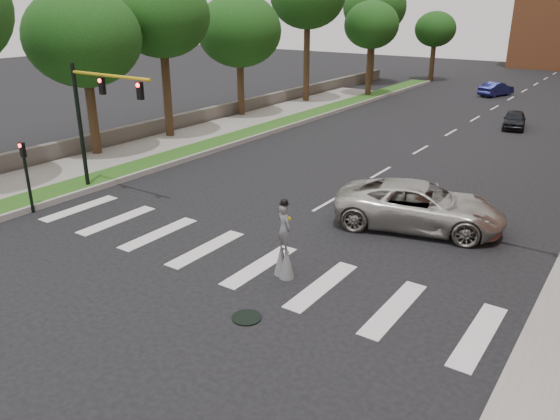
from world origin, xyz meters
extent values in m
plane|color=black|center=(0.00, 0.00, 0.00)|extent=(160.00, 160.00, 0.00)
cube|color=#234F16|center=(-11.50, 20.00, 0.12)|extent=(2.00, 60.00, 0.25)
cube|color=gray|center=(-10.45, 20.00, 0.14)|extent=(0.20, 60.00, 0.28)
cube|color=gray|center=(-14.50, 10.00, 0.09)|extent=(4.00, 60.00, 0.18)
cube|color=#555049|center=(-17.00, 22.00, 0.55)|extent=(0.50, 56.00, 1.10)
cylinder|color=black|center=(3.00, -2.00, 0.02)|extent=(0.90, 0.90, 0.04)
cylinder|color=black|center=(-11.00, 3.00, 3.10)|extent=(0.20, 0.20, 6.20)
cylinder|color=gold|center=(-8.40, 3.00, 5.80)|extent=(5.20, 0.14, 0.14)
cube|color=black|center=(-9.00, 3.00, 5.30)|extent=(0.28, 0.18, 0.75)
cylinder|color=#FF0C0C|center=(-9.00, 2.90, 5.55)|extent=(0.18, 0.06, 0.18)
cube|color=black|center=(-6.50, 3.00, 5.30)|extent=(0.28, 0.18, 0.75)
cylinder|color=#FF0C0C|center=(-6.50, 2.90, 5.55)|extent=(0.18, 0.06, 0.18)
cylinder|color=black|center=(-10.30, -0.50, 1.50)|extent=(0.14, 0.14, 3.00)
cube|color=black|center=(-10.30, -0.50, 2.90)|extent=(0.25, 0.16, 0.65)
cylinder|color=#FF0C0C|center=(-10.30, -0.60, 3.10)|extent=(0.16, 0.05, 0.16)
cylinder|color=#362515|center=(2.55, 0.82, 0.46)|extent=(0.07, 0.07, 0.92)
cylinder|color=#362515|center=(2.25, 0.94, 0.46)|extent=(0.07, 0.07, 0.92)
cone|color=#5C5B60|center=(2.55, 0.82, 0.58)|extent=(0.52, 0.52, 1.16)
cone|color=#5C5B60|center=(2.25, 0.94, 0.58)|extent=(0.52, 0.52, 1.16)
imported|color=#5C5B60|center=(2.40, 0.88, 1.78)|extent=(0.73, 0.61, 1.72)
sphere|color=black|center=(2.40, 0.88, 2.70)|extent=(0.26, 0.26, 0.26)
cylinder|color=black|center=(2.40, 0.88, 2.65)|extent=(0.34, 0.34, 0.02)
cube|color=yellow|center=(2.45, 1.01, 2.26)|extent=(0.22, 0.05, 0.10)
imported|color=#BAB7B0|center=(4.58, 7.67, 0.95)|extent=(7.42, 4.77, 1.90)
imported|color=black|center=(3.37, 30.10, 0.65)|extent=(2.19, 4.02, 1.30)
imported|color=#171A52|center=(-1.65, 44.70, 0.69)|extent=(2.75, 4.41, 1.37)
cylinder|color=#362515|center=(-15.89, 7.39, 2.66)|extent=(0.56, 0.56, 5.31)
ellipsoid|color=#123811|center=(-15.89, 7.39, 6.96)|extent=(6.60, 6.60, 5.61)
cylinder|color=#362515|center=(-15.59, 13.31, 3.23)|extent=(0.56, 0.56, 6.46)
ellipsoid|color=#123811|center=(-15.59, 13.31, 8.03)|extent=(6.26, 6.26, 5.32)
cylinder|color=#362515|center=(-16.19, 22.05, 2.55)|extent=(0.56, 0.56, 5.09)
ellipsoid|color=#123811|center=(-16.19, 22.05, 6.75)|extent=(6.62, 6.62, 5.63)
cylinder|color=#362515|center=(-15.36, 30.76, 3.83)|extent=(0.56, 0.56, 7.67)
cylinder|color=#362515|center=(-15.77, 45.41, 3.28)|extent=(0.56, 0.56, 6.57)
ellipsoid|color=#123811|center=(-15.77, 45.41, 8.30)|extent=(6.93, 6.93, 5.89)
cylinder|color=#362515|center=(-12.00, 36.95, 2.74)|extent=(0.56, 0.56, 5.48)
ellipsoid|color=#123811|center=(-12.00, 36.95, 6.79)|extent=(5.22, 5.22, 4.44)
cylinder|color=#362515|center=(-11.06, 52.08, 2.34)|extent=(0.56, 0.56, 4.69)
ellipsoid|color=#123811|center=(-11.06, 52.08, 5.87)|extent=(4.72, 4.72, 4.01)
camera|label=1|loc=(11.81, -13.05, 8.88)|focal=35.00mm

